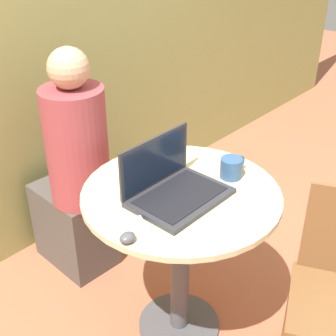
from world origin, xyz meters
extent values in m
plane|color=#B26042|center=(0.00, 0.00, 0.00)|extent=(12.00, 12.00, 0.00)
cube|color=#939956|center=(0.00, 1.08, 1.30)|extent=(7.00, 0.05, 2.60)
cylinder|color=#4C4C51|center=(0.00, 0.00, 0.01)|extent=(0.39, 0.39, 0.02)
cylinder|color=#4C4C51|center=(0.00, 0.00, 0.38)|extent=(0.08, 0.08, 0.73)
cylinder|color=beige|center=(0.00, 0.00, 0.76)|extent=(0.81, 0.81, 0.02)
cube|color=#2D2D33|center=(-0.05, -0.04, 0.78)|extent=(0.38, 0.27, 0.02)
cube|color=black|center=(-0.05, -0.04, 0.79)|extent=(0.33, 0.22, 0.00)
cube|color=#2D2D33|center=(-0.05, 0.10, 0.90)|extent=(0.38, 0.01, 0.21)
cube|color=#141E33|center=(-0.05, 0.09, 0.90)|extent=(0.35, 0.00, 0.18)
cube|color=silver|center=(-0.28, -0.04, 0.78)|extent=(0.08, 0.11, 0.02)
ellipsoid|color=#4C4C51|center=(-0.37, -0.07, 0.79)|extent=(0.06, 0.05, 0.04)
cylinder|color=#335684|center=(0.23, -0.08, 0.82)|extent=(0.09, 0.09, 0.09)
torus|color=#335684|center=(0.29, -0.08, 0.82)|extent=(0.07, 0.02, 0.07)
cylinder|color=brown|center=(0.29, -0.42, 0.21)|extent=(0.04, 0.04, 0.42)
cube|color=#4C4742|center=(-0.01, 0.76, 0.23)|extent=(0.30, 0.43, 0.46)
cylinder|color=#993D42|center=(-0.01, 0.65, 0.76)|extent=(0.30, 0.30, 0.59)
sphere|color=tan|center=(-0.01, 0.65, 1.15)|extent=(0.19, 0.19, 0.19)
camera|label=1|loc=(-1.21, -1.02, 1.79)|focal=50.00mm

